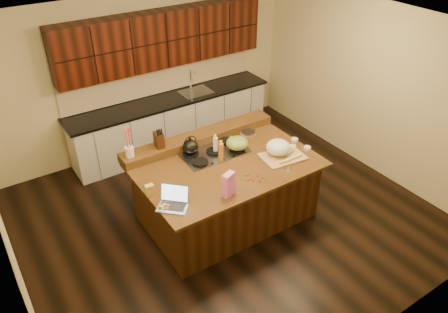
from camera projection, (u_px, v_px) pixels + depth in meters
room at (226, 136)px, 5.64m from camera, size 5.52×5.02×2.72m
island at (226, 190)px, 6.12m from camera, size 2.40×1.60×0.92m
back_ledge at (199, 137)px, 6.33m from camera, size 2.40×0.30×0.12m
cooktop at (214, 152)px, 6.08m from camera, size 0.92×0.52×0.05m
back_counter at (169, 95)px, 7.54m from camera, size 3.70×0.66×2.40m
kettle at (190, 147)px, 5.96m from camera, size 0.23×0.23×0.20m
green_bowl at (237, 143)px, 6.06m from camera, size 0.32×0.32×0.17m
laptop at (174, 201)px, 5.10m from camera, size 0.44×0.44×0.24m
oil_bottle at (221, 153)px, 5.85m from camera, size 0.08×0.08×0.27m
vinegar_bottle at (215, 146)px, 6.02m from camera, size 0.07×0.07×0.25m
wooden_tray at (279, 149)px, 5.97m from camera, size 0.62×0.49×0.23m
ramekin_a at (307, 148)px, 6.15m from camera, size 0.10×0.10×0.04m
ramekin_b at (292, 147)px, 6.18m from camera, size 0.11×0.11×0.04m
ramekin_c at (295, 140)px, 6.34m from camera, size 0.12×0.12×0.04m
strainer_bowl at (248, 135)px, 6.41m from camera, size 0.26×0.26×0.09m
kitchen_timer at (288, 168)px, 5.72m from camera, size 0.10×0.10×0.07m
pink_bag at (229, 184)px, 5.21m from camera, size 0.19×0.14×0.31m
candy_plate at (165, 207)px, 5.09m from camera, size 0.19×0.19×0.01m
package_box at (150, 190)px, 5.26m from camera, size 0.10×0.07×0.14m
utensil_crock at (130, 151)px, 5.77m from camera, size 0.16×0.16×0.14m
knife_block at (159, 140)px, 5.95m from camera, size 0.12×0.18×0.21m
gumdrop_0 at (248, 180)px, 5.53m from camera, size 0.02×0.02×0.02m
gumdrop_1 at (254, 172)px, 5.68m from camera, size 0.02×0.02×0.02m
gumdrop_2 at (231, 185)px, 5.45m from camera, size 0.02×0.02×0.02m
gumdrop_3 at (257, 175)px, 5.63m from camera, size 0.02×0.02×0.02m
gumdrop_4 at (253, 180)px, 5.53m from camera, size 0.02×0.02×0.02m
gumdrop_5 at (266, 180)px, 5.53m from camera, size 0.02×0.02×0.02m
gumdrop_6 at (251, 179)px, 5.55m from camera, size 0.02×0.02×0.02m
gumdrop_7 at (246, 175)px, 5.62m from camera, size 0.02×0.02×0.02m
gumdrop_8 at (258, 176)px, 5.62m from camera, size 0.02×0.02×0.02m
gumdrop_9 at (241, 179)px, 5.54m from camera, size 0.02×0.02×0.02m
gumdrop_10 at (260, 182)px, 5.51m from camera, size 0.02×0.02×0.02m
gumdrop_11 at (249, 175)px, 5.63m from camera, size 0.02×0.02×0.02m
gumdrop_12 at (263, 178)px, 5.57m from camera, size 0.02×0.02×0.02m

